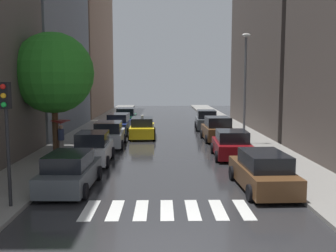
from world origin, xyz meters
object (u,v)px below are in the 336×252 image
Objects in this scene: parked_car_right_nearest at (263,172)px; pedestrian_foreground at (61,128)px; parked_car_right_second at (231,145)px; traffic_light_left_corner at (6,117)px; parked_car_left_fifth at (126,118)px; parked_car_right_fourth at (206,121)px; parked_car_left_nearest at (70,172)px; street_tree_left at (53,73)px; parked_car_left_fourth at (119,124)px; parked_car_right_third at (217,130)px; lamp_post_right at (245,81)px; parked_car_left_second at (93,148)px; parked_car_left_third at (109,135)px; taxi_midroad at (142,128)px.

pedestrian_foreground is at bearing 52.22° from parked_car_right_nearest.
parked_car_right_second is 13.32m from traffic_light_left_corner.
traffic_light_left_corner is at bearing 175.04° from parked_car_left_fifth.
traffic_light_left_corner reaches higher than parked_car_right_second.
parked_car_left_nearest is at bearing 160.74° from parked_car_right_fourth.
parked_car_right_nearest is 2.42× the size of pedestrian_foreground.
parked_car_right_nearest is at bearing -177.24° from parked_car_right_fourth.
parked_car_right_second reaches higher than parked_car_left_nearest.
pedestrian_foreground is (-10.06, 0.64, 0.92)m from parked_car_right_second.
street_tree_left is (-0.38, 0.20, 3.25)m from pedestrian_foreground.
parked_car_right_second is at bearing -155.81° from parked_car_left_fifth.
parked_car_right_third reaches higher than parked_car_left_fourth.
lamp_post_right reaches higher than parked_car_right_third.
parked_car_left_fifth is 8.20m from parked_car_right_fourth.
parked_car_right_fourth is (7.87, 14.53, 0.03)m from parked_car_left_second.
parked_car_right_second is at bearing -120.28° from parked_car_left_third.
parked_car_left_third is 10.06m from lamp_post_right.
parked_car_left_fifth reaches higher than parked_car_right_fourth.
parked_car_left_third is 1.05× the size of traffic_light_left_corner.
parked_car_left_nearest is 14.80m from taxi_midroad.
parked_car_right_second is 6.48m from parked_car_right_third.
street_tree_left reaches higher than parked_car_left_fifth.
parked_car_right_third reaches higher than parked_car_left_nearest.
taxi_midroad is at bearing 153.10° from lamp_post_right.
parked_car_right_nearest reaches higher than parked_car_left_nearest.
parked_car_left_fourth reaches higher than parked_car_right_nearest.
parked_car_left_fifth is 0.64× the size of street_tree_left.
lamp_post_right reaches higher than taxi_midroad.
parked_car_left_fourth is at bearing 22.36° from parked_car_right_nearest.
parked_car_right_third is (7.80, -4.11, 0.04)m from parked_car_left_fourth.
street_tree_left is (-2.73, -9.76, 4.13)m from parked_car_left_fourth.
parked_car_left_nearest is at bearing 146.80° from parked_car_right_third.
parked_car_right_third reaches higher than parked_car_right_fourth.
parked_car_left_fifth is 1.07× the size of traffic_light_left_corner.
parked_car_left_third is at bearing 178.53° from parked_car_left_fifth.
parked_car_left_nearest is 0.60× the size of lamp_post_right.
parked_car_right_second is at bearing -146.54° from taxi_midroad.
street_tree_left reaches higher than parked_car_left_fourth.
parked_car_right_third is at bearing -115.70° from parked_car_left_fourth.
pedestrian_foreground is at bearing 47.92° from parked_car_left_second.
parked_car_left_nearest is 1.11× the size of parked_car_left_second.
taxi_midroad is at bearing -137.60° from parked_car_left_fourth.
taxi_midroad is 0.61× the size of lamp_post_right.
parked_car_left_third is 11.91m from parked_car_right_fourth.
parked_car_right_fourth is at bearing -1.76° from parked_car_right_nearest.
parked_car_right_fourth reaches higher than parked_car_left_second.
parked_car_right_nearest is 1.19× the size of parked_car_right_second.
parked_car_left_second is 11.67m from lamp_post_right.
taxi_midroad reaches higher than parked_car_left_fourth.
parked_car_left_fifth is at bearing 71.72° from parked_car_right_fourth.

